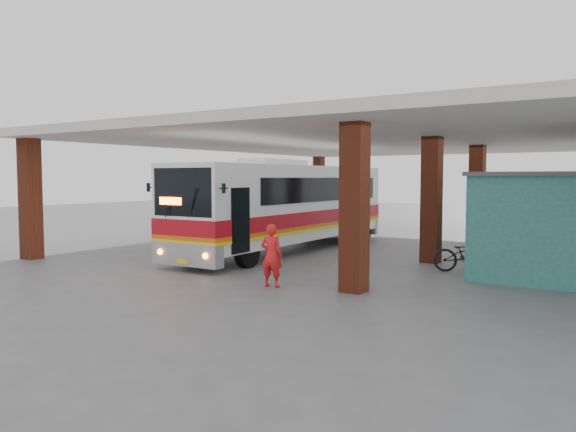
% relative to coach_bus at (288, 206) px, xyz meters
% --- Properties ---
extents(ground, '(90.00, 90.00, 0.00)m').
position_rel_coach_bus_xyz_m(ground, '(2.85, -2.88, -1.81)').
color(ground, '#515154').
rests_on(ground, ground).
extents(brick_columns, '(20.10, 21.60, 4.35)m').
position_rel_coach_bus_xyz_m(brick_columns, '(4.28, 2.12, 0.37)').
color(brick_columns, maroon).
rests_on(brick_columns, ground).
extents(canopy_roof, '(21.00, 23.00, 0.30)m').
position_rel_coach_bus_xyz_m(canopy_roof, '(3.35, 3.62, 2.69)').
color(canopy_roof, beige).
rests_on(canopy_roof, brick_columns).
extents(coach_bus, '(2.88, 12.55, 3.64)m').
position_rel_coach_bus_xyz_m(coach_bus, '(0.00, 0.00, 0.00)').
color(coach_bus, white).
rests_on(coach_bus, ground).
extents(motorcycle, '(2.25, 1.23, 1.12)m').
position_rel_coach_bus_xyz_m(motorcycle, '(7.55, -1.33, -1.25)').
color(motorcycle, black).
rests_on(motorcycle, ground).
extents(pedestrian, '(0.69, 0.51, 1.71)m').
position_rel_coach_bus_xyz_m(pedestrian, '(3.70, -6.50, -0.95)').
color(pedestrian, red).
rests_on(pedestrian, ground).
extents(red_chair, '(0.43, 0.43, 0.80)m').
position_rel_coach_bus_xyz_m(red_chair, '(7.95, 2.87, -1.44)').
color(red_chair, red).
rests_on(red_chair, ground).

